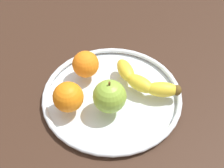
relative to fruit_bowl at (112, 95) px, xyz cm
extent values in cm
cube|color=#342117|center=(0.00, 0.00, -2.92)|extent=(126.96, 126.96, 4.00)
cylinder|color=silver|center=(0.00, 0.00, -0.62)|extent=(30.86, 30.86, 0.60)
torus|color=silver|center=(0.00, 0.00, 0.28)|extent=(32.15, 32.15, 1.20)
ellipsoid|color=yellow|center=(-2.78, 5.82, 2.61)|extent=(7.87, 5.13, 3.45)
ellipsoid|color=yellow|center=(2.48, 6.01, 2.61)|extent=(7.96, 5.57, 3.45)
ellipsoid|color=yellow|center=(6.79, 9.03, 2.61)|extent=(7.21, 7.81, 3.45)
ellipsoid|color=brown|center=(8.82, 11.57, 2.61)|extent=(3.13, 3.07, 2.41)
sphere|color=#86B138|center=(3.11, -2.76, 4.50)|extent=(7.23, 7.23, 7.23)
cylinder|color=#593819|center=(3.11, -2.76, 8.31)|extent=(0.44, 0.44, 1.20)
sphere|color=orange|center=(-8.61, -1.62, 4.07)|extent=(6.36, 6.36, 6.36)
sphere|color=orange|center=(-1.92, -9.95, 4.21)|extent=(6.65, 6.65, 6.65)
camera|label=1|loc=(36.92, -25.36, 52.52)|focal=47.85mm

